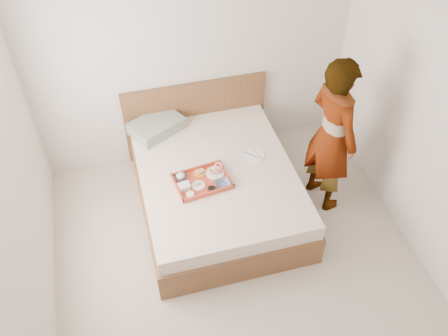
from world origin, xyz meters
TOP-DOWN VIEW (x-y plane):
  - ground at (0.00, 0.00)m, footprint 3.50×4.00m
  - ceiling at (0.00, 0.00)m, footprint 3.50×4.00m
  - wall_back at (0.00, 2.00)m, footprint 3.50×0.01m
  - wall_left at (-1.75, 0.00)m, footprint 0.01×4.00m
  - bed at (-0.01, 1.00)m, footprint 1.65×2.00m
  - headboard at (-0.01, 1.97)m, footprint 1.65×0.06m
  - pillow at (-0.49, 1.79)m, footprint 0.66×0.59m
  - tray at (-0.19, 0.87)m, footprint 0.58×0.46m
  - prawn_plate at (-0.04, 0.95)m, footprint 0.21×0.21m
  - navy_bowl_big at (-0.01, 0.77)m, footprint 0.17×0.17m
  - sauce_dish at (-0.13, 0.74)m, footprint 0.09×0.09m
  - meat_plate at (-0.24, 0.83)m, footprint 0.15×0.15m
  - bread_plate at (-0.19, 1.00)m, footprint 0.15×0.15m
  - salad_bowl at (-0.39, 0.97)m, footprint 0.13×0.13m
  - plastic_tub at (-0.38, 0.84)m, footprint 0.12×0.11m
  - cheese_round at (-0.35, 0.72)m, footprint 0.09×0.09m
  - dinner_plate at (0.43, 1.11)m, footprint 0.29×0.29m
  - person at (1.13, 0.83)m, footprint 0.56×0.72m

SIDE VIEW (x-z plane):
  - ground at x=0.00m, z-range -0.01..0.01m
  - bed at x=-0.01m, z-range 0.00..0.53m
  - headboard at x=-0.01m, z-range 0.00..0.95m
  - dinner_plate at x=0.43m, z-range 0.53..0.54m
  - meat_plate at x=-0.24m, z-range 0.54..0.55m
  - bread_plate at x=-0.19m, z-range 0.54..0.55m
  - prawn_plate at x=-0.04m, z-range 0.54..0.56m
  - tray at x=-0.19m, z-range 0.53..0.58m
  - cheese_round at x=-0.35m, z-range 0.54..0.57m
  - sauce_dish at x=-0.13m, z-range 0.54..0.57m
  - salad_bowl at x=-0.39m, z-range 0.54..0.58m
  - navy_bowl_big at x=-0.01m, z-range 0.54..0.58m
  - plastic_tub at x=-0.38m, z-range 0.54..0.59m
  - pillow at x=-0.49m, z-range 0.53..0.66m
  - person at x=1.13m, z-range 0.00..1.76m
  - wall_back at x=0.00m, z-range 0.00..2.60m
  - wall_left at x=-1.75m, z-range 0.00..2.60m
  - ceiling at x=0.00m, z-range 2.60..2.60m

